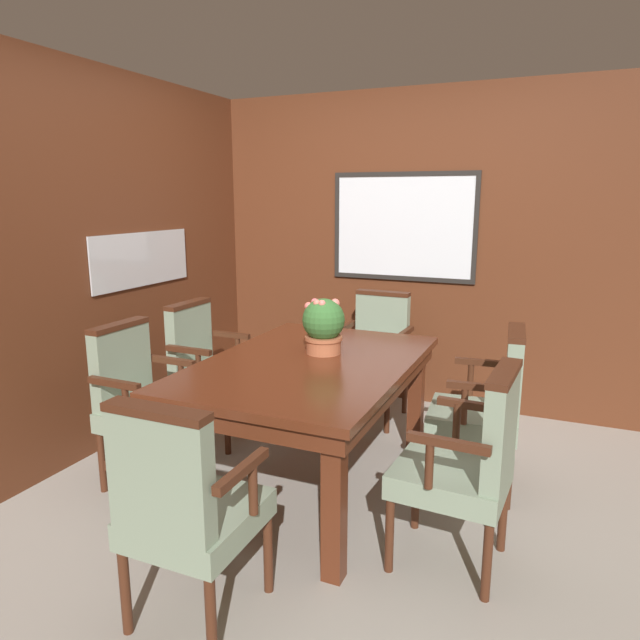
% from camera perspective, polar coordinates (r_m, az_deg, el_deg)
% --- Properties ---
extents(ground_plane, '(14.00, 14.00, 0.00)m').
position_cam_1_polar(ground_plane, '(3.31, -1.11, -17.52)').
color(ground_plane, '#A39E93').
extents(wall_back, '(7.20, 0.08, 2.45)m').
position_cam_1_polar(wall_back, '(4.61, 8.31, 6.94)').
color(wall_back, '#5B2D19').
rests_on(wall_back, ground_plane).
extents(wall_left, '(0.08, 7.20, 2.45)m').
position_cam_1_polar(wall_left, '(3.83, -23.10, 4.99)').
color(wall_left, '#5B2D19').
rests_on(wall_left, ground_plane).
extents(dining_table, '(1.09, 1.63, 0.75)m').
position_cam_1_polar(dining_table, '(3.20, -1.07, -5.74)').
color(dining_table, '#562614').
rests_on(dining_table, ground_plane).
extents(chair_left_far, '(0.49, 0.51, 0.94)m').
position_cam_1_polar(chair_left_far, '(3.99, -11.32, -4.42)').
color(chair_left_far, '#472314').
rests_on(chair_left_far, ground_plane).
extents(chair_right_near, '(0.51, 0.52, 0.94)m').
position_cam_1_polar(chair_right_near, '(2.65, 14.60, -13.38)').
color(chair_right_near, '#472314').
rests_on(chair_right_near, ground_plane).
extents(chair_left_near, '(0.49, 0.51, 0.94)m').
position_cam_1_polar(chair_left_near, '(3.45, -17.48, -7.46)').
color(chair_left_near, '#472314').
rests_on(chair_left_near, ground_plane).
extents(chair_head_near, '(0.50, 0.49, 0.94)m').
position_cam_1_polar(chair_head_near, '(2.31, -13.36, -17.43)').
color(chair_head_near, '#472314').
rests_on(chair_head_near, ground_plane).
extents(chair_head_far, '(0.51, 0.50, 0.94)m').
position_cam_1_polar(chair_head_far, '(4.30, 5.63, -3.00)').
color(chair_head_far, '#472314').
rests_on(chair_head_far, ground_plane).
extents(chair_right_far, '(0.52, 0.53, 0.94)m').
position_cam_1_polar(chair_right_far, '(3.35, 16.38, -7.96)').
color(chair_right_far, '#472314').
rests_on(chair_right_far, ground_plane).
extents(potted_plant, '(0.25, 0.25, 0.32)m').
position_cam_1_polar(potted_plant, '(3.28, 0.36, -0.49)').
color(potted_plant, '#B2603D').
rests_on(potted_plant, dining_table).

